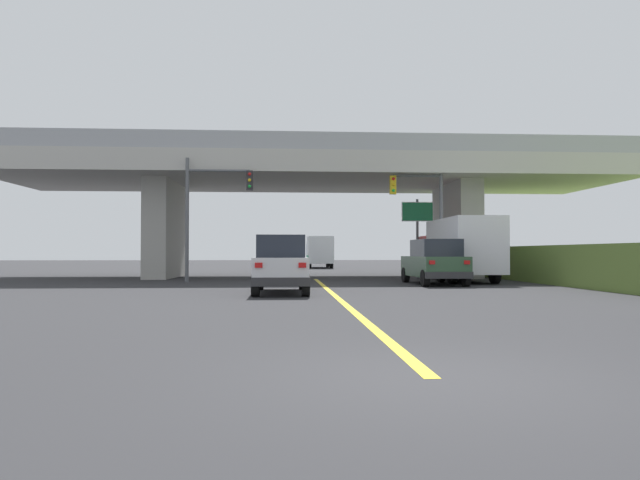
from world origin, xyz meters
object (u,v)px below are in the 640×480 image
(traffic_signal_nearside, at_px, (425,206))
(highway_sign, at_px, (417,219))
(suv_lead, at_px, (281,264))
(semi_truck_distant, at_px, (319,251))
(traffic_signal_farside, at_px, (209,202))
(suv_crossing, at_px, (434,262))
(box_truck, at_px, (460,249))

(traffic_signal_nearside, relative_size, highway_sign, 1.35)
(suv_lead, height_order, highway_sign, highway_sign)
(suv_lead, height_order, semi_truck_distant, semi_truck_distant)
(traffic_signal_farside, height_order, semi_truck_distant, traffic_signal_farside)
(highway_sign, bearing_deg, suv_lead, -123.36)
(suv_lead, bearing_deg, traffic_signal_farside, 114.44)
(suv_crossing, xyz_separation_m, box_truck, (2.01, 2.70, 0.61))
(suv_lead, xyz_separation_m, highway_sign, (7.64, 11.60, 2.31))
(traffic_signal_farside, bearing_deg, highway_sign, 18.22)
(suv_lead, xyz_separation_m, semi_truck_distant, (3.41, 33.80, 0.55))
(highway_sign, bearing_deg, traffic_signal_farside, -161.78)
(suv_lead, bearing_deg, suv_crossing, 36.60)
(suv_lead, xyz_separation_m, traffic_signal_nearside, (7.36, 8.81, 2.82))
(suv_lead, bearing_deg, traffic_signal_nearside, 50.10)
(box_truck, height_order, traffic_signal_farside, traffic_signal_farside)
(traffic_signal_farside, bearing_deg, box_truck, -0.54)
(traffic_signal_nearside, xyz_separation_m, highway_sign, (0.27, 2.79, -0.51))
(traffic_signal_nearside, xyz_separation_m, traffic_signal_farside, (-10.96, -0.90, 0.06))
(suv_crossing, distance_m, highway_sign, 6.95)
(suv_crossing, distance_m, traffic_signal_nearside, 4.69)
(highway_sign, bearing_deg, box_truck, -72.25)
(traffic_signal_nearside, relative_size, traffic_signal_farside, 0.99)
(traffic_signal_nearside, xyz_separation_m, semi_truck_distant, (-3.96, 24.99, -2.27))
(suv_crossing, xyz_separation_m, traffic_signal_farside, (-10.44, 2.82, 2.88))
(suv_lead, distance_m, traffic_signal_farside, 9.15)
(suv_crossing, bearing_deg, traffic_signal_nearside, 81.36)
(semi_truck_distant, bearing_deg, traffic_signal_nearside, -81.00)
(traffic_signal_nearside, bearing_deg, traffic_signal_farside, -175.28)
(traffic_signal_nearside, distance_m, highway_sign, 2.85)
(box_truck, bearing_deg, suv_crossing, -126.62)
(suv_lead, distance_m, traffic_signal_nearside, 11.82)
(suv_crossing, height_order, box_truck, box_truck)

